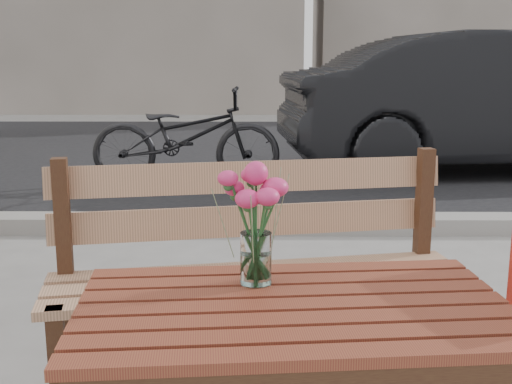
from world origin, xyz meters
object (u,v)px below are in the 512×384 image
bicycle (186,137)px  main_vase (256,209)px  parked_car (492,103)px  main_table (294,344)px

bicycle → main_vase: bearing=-170.5°
main_vase → bicycle: size_ratio=0.18×
main_vase → bicycle: main_vase is taller
bicycle → parked_car: bearing=-74.5°
main_table → parked_car: parked_car is taller
parked_car → bicycle: (-3.30, -0.87, -0.27)m
parked_car → main_vase: bearing=149.2°
parked_car → bicycle: bearing=99.2°
main_vase → parked_car: (2.58, 5.51, -0.12)m
main_vase → parked_car: parked_car is taller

